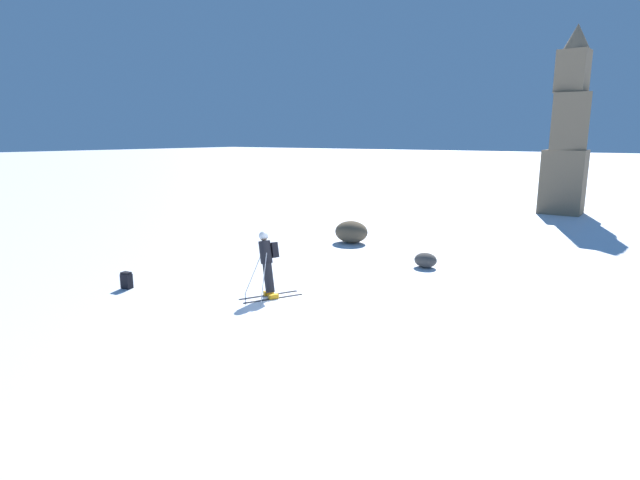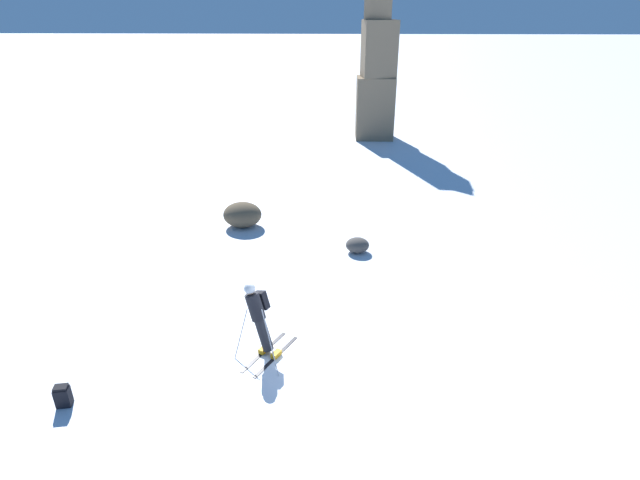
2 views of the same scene
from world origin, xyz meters
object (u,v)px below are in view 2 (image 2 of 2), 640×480
Objects in this scene: skier at (259,314)px; exposed_boulder_1 at (357,245)px; exposed_boulder_0 at (242,215)px; spare_backpack at (63,396)px; rock_pillar at (377,64)px.

skier is 6.02m from exposed_boulder_1.
exposed_boulder_0 is (-1.72, 7.47, -0.56)m from skier.
spare_backpack is 9.75m from exposed_boulder_1.
exposed_boulder_1 is (2.53, 5.41, -0.77)m from skier.
exposed_boulder_1 is at bearing -140.77° from spare_backpack.
skier reaches higher than spare_backpack.
spare_backpack is (-3.84, -1.98, -0.78)m from skier.
skier is 0.18× the size of rock_pillar.
skier is at bearing -77.02° from exposed_boulder_0.
skier is 3.71× the size of spare_backpack.
skier is 1.29× the size of exposed_boulder_0.
rock_pillar is 21.10× the size of spare_backpack.
spare_backpack is (-7.98, -23.61, -4.17)m from rock_pillar.
exposed_boulder_1 is (4.25, -2.06, -0.21)m from exposed_boulder_0.
skier reaches higher than exposed_boulder_0.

